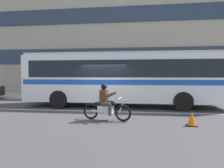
{
  "coord_description": "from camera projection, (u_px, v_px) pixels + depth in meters",
  "views": [
    {
      "loc": [
        1.74,
        -10.45,
        1.94
      ],
      "look_at": [
        0.47,
        -0.29,
        1.44
      ],
      "focal_mm": 30.57,
      "sensor_mm": 36.0,
      "label": 1
    }
  ],
  "objects": [
    {
      "name": "office_building_facade",
      "position": [
        117.0,
        39.0,
        17.73
      ],
      "size": [
        28.0,
        0.89,
        10.55
      ],
      "color": "gray",
      "rests_on": "ground_plane"
    },
    {
      "name": "fire_hydrant",
      "position": [
        194.0,
        94.0,
        13.89
      ],
      "size": [
        0.22,
        0.3,
        0.75
      ],
      "color": "#4C8C3F",
      "rests_on": "sidewalk_curb"
    },
    {
      "name": "lane_center_stripe",
      "position": [
        102.0,
        111.0,
        10.07
      ],
      "size": [
        26.6,
        0.14,
        0.01
      ],
      "primitive_type": "cube",
      "color": "silver",
      "rests_on": "ground_plane"
    },
    {
      "name": "motorcycle_with_rider",
      "position": [
        106.0,
        105.0,
        8.1
      ],
      "size": [
        2.13,
        0.7,
        1.56
      ],
      "color": "black",
      "rests_on": "ground_plane"
    },
    {
      "name": "ground_plane",
      "position": [
        104.0,
        109.0,
        10.66
      ],
      "size": [
        60.0,
        60.0,
        0.0
      ],
      "primitive_type": "plane",
      "color": "#3D3D3F"
    },
    {
      "name": "sidewalk_curb",
      "position": [
        114.0,
        97.0,
        15.71
      ],
      "size": [
        28.0,
        3.8,
        0.15
      ],
      "primitive_type": "cube",
      "color": "#A39E93",
      "rests_on": "ground_plane"
    },
    {
      "name": "traffic_cone",
      "position": [
        192.0,
        119.0,
        7.21
      ],
      "size": [
        0.36,
        0.36,
        0.55
      ],
      "color": "#EA590F",
      "rests_on": "ground_plane"
    },
    {
      "name": "transit_bus",
      "position": [
        124.0,
        76.0,
        11.63
      ],
      "size": [
        11.79,
        2.63,
        3.22
      ],
      "color": "silver",
      "rests_on": "ground_plane"
    }
  ]
}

